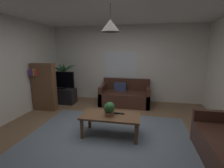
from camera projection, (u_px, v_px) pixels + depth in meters
name	position (u px, v px, depth m)	size (l,w,h in m)	color
floor	(109.00, 136.00, 3.37)	(5.18, 5.14, 0.02)	brown
rug	(107.00, 141.00, 3.18)	(3.36, 2.83, 0.01)	slate
wall_back	(125.00, 64.00, 5.60)	(5.30, 0.06, 2.59)	silver
ceiling	(109.00, 2.00, 2.84)	(5.18, 5.14, 0.02)	white
window_pane	(121.00, 69.00, 5.64)	(1.18, 0.01, 1.20)	white
couch_under_window	(125.00, 96.00, 5.30)	(1.59, 0.85, 0.82)	#47281E
coffee_table	(111.00, 118.00, 3.32)	(1.21, 0.58, 0.45)	brown
book_on_table_0	(109.00, 114.00, 3.32)	(0.15, 0.09, 0.03)	black
book_on_table_1	(109.00, 113.00, 3.33)	(0.11, 0.09, 0.02)	gold
book_on_table_2	(108.00, 112.00, 3.31)	(0.13, 0.08, 0.03)	#B22D2D
remote_on_table_0	(115.00, 113.00, 3.39)	(0.05, 0.16, 0.02)	black
remote_on_table_1	(121.00, 113.00, 3.36)	(0.05, 0.16, 0.02)	black
potted_plant_on_table	(109.00, 108.00, 3.24)	(0.23, 0.25, 0.30)	brown
tv_stand	(62.00, 96.00, 5.46)	(0.90, 0.44, 0.50)	black
tv	(61.00, 80.00, 5.33)	(0.94, 0.16, 0.58)	black
potted_palm_corner	(64.00, 81.00, 5.82)	(0.98, 0.72, 1.36)	brown
bookshelf_corner	(44.00, 87.00, 4.73)	(0.70, 0.31, 1.40)	brown
pendant_lamp	(110.00, 26.00, 2.95)	(0.35, 0.35, 0.49)	black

